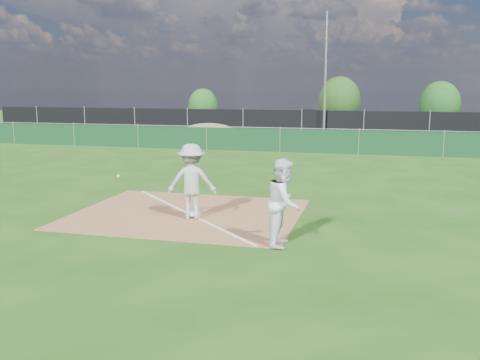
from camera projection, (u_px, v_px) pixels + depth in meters
The scene contains 17 objects.
ground at pixel (259, 166), 23.05m from camera, with size 90.00×90.00×0.00m, color #1F4B10.
infield_dirt at pixel (188, 214), 14.47m from camera, with size 6.00×5.00×0.02m, color #95603B.
foul_line at pixel (188, 213), 14.47m from camera, with size 0.08×7.00×0.01m, color white.
green_fence at pixel (280, 140), 27.71m from camera, with size 44.00×0.05×1.20m, color #0E3319.
dirt_mound at pixel (209, 133), 32.28m from camera, with size 3.38×2.60×1.17m, color olive.
black_fence at pixel (302, 124), 35.28m from camera, with size 46.00×0.04×1.80m, color black.
parking_lot at pixel (311, 131), 40.20m from camera, with size 46.00×9.00×0.01m, color black.
light_pole at pixel (325, 76), 34.08m from camera, with size 0.16×0.16×8.00m, color slate.
first_base at pixel (194, 213), 14.37m from camera, with size 0.34×0.34×0.07m, color silver.
play_at_first at pixel (192, 181), 13.76m from camera, with size 2.80×1.02×1.95m.
runner at pixel (284, 202), 11.49m from camera, with size 0.93×0.72×1.91m, color white.
car_left at pixel (233, 120), 40.85m from camera, with size 1.91×4.76×1.62m, color #B2B6BA.
car_mid at pixel (315, 120), 40.37m from camera, with size 1.67×4.80×1.58m, color black.
car_right at pixel (407, 125), 37.23m from camera, with size 1.80×4.44×1.29m, color black.
tree_left at pixel (203, 106), 48.10m from camera, with size 2.63×2.63×3.12m.
tree_mid at pixel (339, 101), 44.98m from camera, with size 3.50×3.50×4.15m.
tree_right at pixel (440, 104), 42.29m from camera, with size 3.17×3.17×3.75m.
Camera 1 is at (4.90, -12.28, 3.45)m, focal length 40.00 mm.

